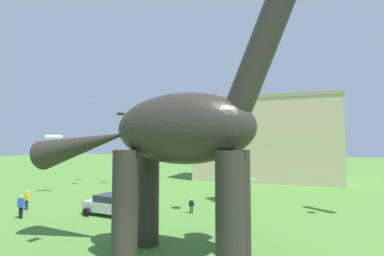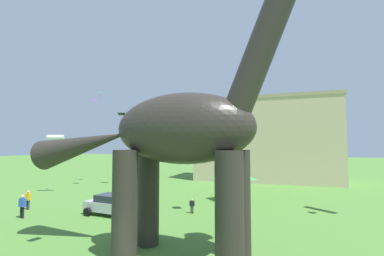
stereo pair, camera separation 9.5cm
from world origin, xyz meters
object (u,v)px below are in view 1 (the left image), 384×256
object	(u,v)px
person_watching_child	(27,198)
kite_trailing	(132,116)
dinosaur_sculpture	(182,128)
person_photographer	(191,204)
kite_high_left	(196,148)
parked_sedan_left	(111,204)
festival_canopy_tent	(233,174)
person_strolling_adult	(21,204)
kite_far_right	(98,92)
kite_apex	(121,114)
kite_drifting	(93,100)
kite_mid_right	(55,137)

from	to	relation	value
person_watching_child	kite_trailing	world-z (taller)	kite_trailing
dinosaur_sculpture	person_photographer	world-z (taller)	dinosaur_sculpture
dinosaur_sculpture	kite_high_left	size ratio (longest dim) A/B	21.53
dinosaur_sculpture	person_photographer	size ratio (longest dim) A/B	14.97
parked_sedan_left	festival_canopy_tent	world-z (taller)	festival_canopy_tent
person_strolling_adult	festival_canopy_tent	distance (m)	17.76
kite_far_right	kite_high_left	xyz separation A→B (m)	(18.04, -10.68, -7.69)
kite_far_right	kite_apex	world-z (taller)	kite_far_right
dinosaur_sculpture	kite_drifting	xyz separation A→B (m)	(-18.30, 15.90, 4.91)
kite_far_right	kite_apex	xyz separation A→B (m)	(4.37, -0.89, -3.35)
kite_apex	person_photographer	bearing A→B (deg)	-37.08
kite_apex	kite_drifting	xyz separation A→B (m)	(-2.64, -2.31, 1.62)
person_photographer	kite_mid_right	world-z (taller)	kite_mid_right
person_watching_child	kite_apex	distance (m)	15.97
person_watching_child	festival_canopy_tent	world-z (taller)	festival_canopy_tent
dinosaur_sculpture	person_strolling_adult	bearing A→B (deg)	169.55
parked_sedan_left	person_watching_child	world-z (taller)	person_watching_child
festival_canopy_tent	kite_mid_right	xyz separation A→B (m)	(-19.68, -2.55, 3.71)
person_watching_child	parked_sedan_left	bearing A→B (deg)	-28.03
parked_sedan_left	person_photographer	xyz separation A→B (m)	(5.72, 2.46, -0.11)
kite_mid_right	kite_trailing	bearing A→B (deg)	5.85
dinosaur_sculpture	kite_far_right	distance (m)	28.47
parked_sedan_left	festival_canopy_tent	distance (m)	11.62
person_photographer	kite_far_right	xyz separation A→B (m)	(-17.80, 11.04, 12.16)
person_strolling_adult	dinosaur_sculpture	bearing A→B (deg)	-68.42
kite_apex	kite_high_left	xyz separation A→B (m)	(13.67, -9.79, -4.34)
person_strolling_adult	kite_far_right	world-z (taller)	kite_far_right
kite_mid_right	kite_trailing	distance (m)	9.67
dinosaur_sculpture	kite_drifting	distance (m)	24.74
person_photographer	kite_high_left	distance (m)	4.49
kite_high_left	person_strolling_adult	bearing A→B (deg)	-153.78
person_photographer	person_watching_child	world-z (taller)	person_watching_child
person_watching_child	kite_high_left	size ratio (longest dim) A/B	1.98
kite_trailing	dinosaur_sculpture	bearing A→B (deg)	-50.06
parked_sedan_left	person_photographer	distance (m)	6.23
parked_sedan_left	person_strolling_adult	bearing A→B (deg)	-147.00
kite_mid_right	kite_trailing	xyz separation A→B (m)	(9.37, 0.96, 2.21)
person_watching_child	kite_high_left	bearing A→B (deg)	-19.34
person_photographer	kite_trailing	size ratio (longest dim) A/B	0.80
dinosaur_sculpture	festival_canopy_tent	xyz separation A→B (m)	(0.09, 13.80, -3.67)
parked_sedan_left	kite_drifting	size ratio (longest dim) A/B	5.16
kite_mid_right	kite_apex	distance (m)	8.63
kite_far_right	kite_drifting	bearing A→B (deg)	-61.57
person_watching_child	kite_apex	world-z (taller)	kite_apex
kite_drifting	dinosaur_sculpture	bearing A→B (deg)	-40.99
kite_mid_right	kite_drifting	xyz separation A→B (m)	(1.29, 4.65, 4.87)
person_photographer	person_watching_child	bearing A→B (deg)	131.31
dinosaur_sculpture	parked_sedan_left	size ratio (longest dim) A/B	3.94
kite_far_right	kite_high_left	distance (m)	22.33
festival_canopy_tent	kite_mid_right	world-z (taller)	kite_mid_right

